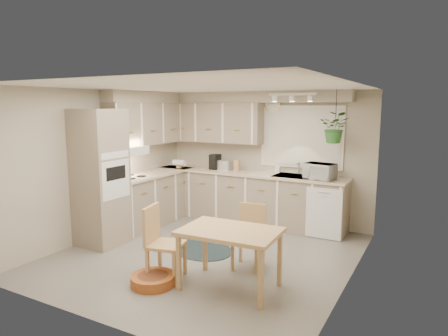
{
  "coord_description": "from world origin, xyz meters",
  "views": [
    {
      "loc": [
        2.89,
        -4.74,
        2.14
      ],
      "look_at": [
        -0.01,
        0.55,
        1.2
      ],
      "focal_mm": 32.0,
      "sensor_mm": 36.0,
      "label": 1
    }
  ],
  "objects_px": {
    "dining_table": "(230,259)",
    "pet_bed": "(153,280)",
    "chair_back": "(248,237)",
    "microwave": "(320,170)",
    "chair_left": "(166,243)",
    "braided_rug": "(200,248)"
  },
  "relations": [
    {
      "from": "chair_left",
      "to": "microwave",
      "type": "relative_size",
      "value": 1.91
    },
    {
      "from": "chair_back",
      "to": "microwave",
      "type": "relative_size",
      "value": 1.75
    },
    {
      "from": "chair_back",
      "to": "braided_rug",
      "type": "bearing_deg",
      "value": -25.19
    },
    {
      "from": "dining_table",
      "to": "pet_bed",
      "type": "relative_size",
      "value": 2.11
    },
    {
      "from": "braided_rug",
      "to": "pet_bed",
      "type": "xyz_separation_m",
      "value": [
        0.15,
        -1.32,
        0.06
      ]
    },
    {
      "from": "chair_left",
      "to": "pet_bed",
      "type": "relative_size",
      "value": 1.71
    },
    {
      "from": "dining_table",
      "to": "chair_back",
      "type": "height_order",
      "value": "chair_back"
    },
    {
      "from": "chair_left",
      "to": "braided_rug",
      "type": "bearing_deg",
      "value": 176.49
    },
    {
      "from": "dining_table",
      "to": "pet_bed",
      "type": "xyz_separation_m",
      "value": [
        -0.85,
        -0.39,
        -0.3
      ]
    },
    {
      "from": "dining_table",
      "to": "chair_left",
      "type": "bearing_deg",
      "value": -170.39
    },
    {
      "from": "chair_back",
      "to": "microwave",
      "type": "height_order",
      "value": "microwave"
    },
    {
      "from": "microwave",
      "to": "dining_table",
      "type": "bearing_deg",
      "value": -87.04
    },
    {
      "from": "chair_left",
      "to": "chair_back",
      "type": "relative_size",
      "value": 1.09
    },
    {
      "from": "pet_bed",
      "to": "dining_table",
      "type": "bearing_deg",
      "value": 24.54
    },
    {
      "from": "chair_left",
      "to": "microwave",
      "type": "xyz_separation_m",
      "value": [
        1.18,
        2.62,
        0.64
      ]
    },
    {
      "from": "braided_rug",
      "to": "microwave",
      "type": "height_order",
      "value": "microwave"
    },
    {
      "from": "chair_left",
      "to": "microwave",
      "type": "height_order",
      "value": "microwave"
    },
    {
      "from": "chair_back",
      "to": "pet_bed",
      "type": "relative_size",
      "value": 1.57
    },
    {
      "from": "dining_table",
      "to": "chair_left",
      "type": "distance_m",
      "value": 0.84
    },
    {
      "from": "dining_table",
      "to": "braided_rug",
      "type": "xyz_separation_m",
      "value": [
        -1.0,
        0.94,
        -0.35
      ]
    },
    {
      "from": "braided_rug",
      "to": "chair_left",
      "type": "bearing_deg",
      "value": -80.63
    },
    {
      "from": "chair_back",
      "to": "pet_bed",
      "type": "xyz_separation_m",
      "value": [
        -0.78,
        -1.02,
        -0.36
      ]
    }
  ]
}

